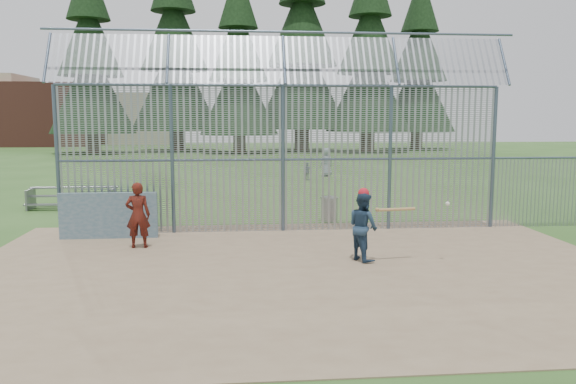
{
  "coord_description": "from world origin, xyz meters",
  "views": [
    {
      "loc": [
        -1.27,
        -11.81,
        3.13
      ],
      "look_at": [
        0.0,
        2.0,
        1.3
      ],
      "focal_mm": 35.0,
      "sensor_mm": 36.0,
      "label": 1
    }
  ],
  "objects": [
    {
      "name": "batter",
      "position": [
        1.48,
        0.07,
        0.77
      ],
      "size": [
        0.83,
        0.91,
        1.51
      ],
      "primitive_type": "imported",
      "rotation": [
        0.0,
        0.0,
        2.01
      ],
      "color": "#223850",
      "rests_on": "dirt_infield"
    },
    {
      "name": "onlooker",
      "position": [
        -3.65,
        1.75,
        0.82
      ],
      "size": [
        0.59,
        0.39,
        1.59
      ],
      "primitive_type": "imported",
      "rotation": [
        0.0,
        0.0,
        3.16
      ],
      "color": "maroon",
      "rests_on": "dirt_infield"
    },
    {
      "name": "batting_gear",
      "position": [
        1.69,
        0.02,
        1.42
      ],
      "size": [
        1.94,
        0.47,
        0.51
      ],
      "color": "#B01723",
      "rests_on": "ground"
    },
    {
      "name": "bg_kid_seated",
      "position": [
        2.31,
        16.36,
        0.45
      ],
      "size": [
        0.54,
        0.5,
        0.89
      ],
      "primitive_type": "imported",
      "rotation": [
        0.0,
        0.0,
        2.47
      ],
      "color": "slate",
      "rests_on": "ground"
    },
    {
      "name": "dirt_infield",
      "position": [
        0.0,
        -0.5,
        0.01
      ],
      "size": [
        14.0,
        10.0,
        0.02
      ],
      "primitive_type": "cube",
      "color": "#756047",
      "rests_on": "ground"
    },
    {
      "name": "dugout_wall",
      "position": [
        -4.6,
        2.9,
        0.62
      ],
      "size": [
        2.5,
        0.12,
        1.2
      ],
      "primitive_type": "cube",
      "color": "#38566B",
      "rests_on": "dirt_infield"
    },
    {
      "name": "trash_can",
      "position": [
        1.53,
        4.91,
        0.38
      ],
      "size": [
        0.56,
        0.56,
        0.82
      ],
      "color": "gray",
      "rests_on": "ground"
    },
    {
      "name": "distant_buildings",
      "position": [
        -23.18,
        56.49,
        3.6
      ],
      "size": [
        26.5,
        10.5,
        8.0
      ],
      "color": "brown",
      "rests_on": "ground"
    },
    {
      "name": "backstop_fence",
      "position": [
        1.81,
        3.43,
        2.36
      ],
      "size": [
        20.09,
        0.81,
        5.3
      ],
      "color": "#47566B",
      "rests_on": "ground"
    },
    {
      "name": "bg_kid_standing",
      "position": [
        3.55,
        17.94,
        0.78
      ],
      "size": [
        0.9,
        0.78,
        1.56
      ],
      "primitive_type": "imported",
      "rotation": [
        0.0,
        0.0,
        3.6
      ],
      "color": "slate",
      "rests_on": "ground"
    },
    {
      "name": "conifer_row",
      "position": [
        1.93,
        41.51,
        10.83
      ],
      "size": [
        38.48,
        12.26,
        20.2
      ],
      "color": "#332319",
      "rests_on": "ground"
    },
    {
      "name": "ground",
      "position": [
        0.0,
        0.0,
        0.0
      ],
      "size": [
        120.0,
        120.0,
        0.0
      ],
      "primitive_type": "plane",
      "color": "#2D511E",
      "rests_on": "ground"
    },
    {
      "name": "bleacher",
      "position": [
        -6.98,
        8.1,
        0.41
      ],
      "size": [
        3.0,
        0.95,
        0.72
      ],
      "color": "slate",
      "rests_on": "ground"
    }
  ]
}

